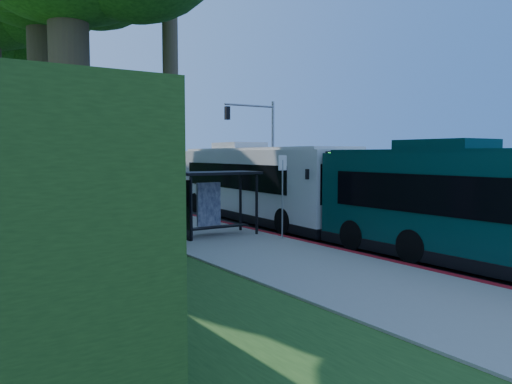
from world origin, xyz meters
TOP-DOWN VIEW (x-y plane):
  - ground at (0.00, 0.00)m, footprint 140.00×140.00m
  - sidewalk at (-7.30, 0.00)m, footprint 4.50×70.00m
  - red_curb at (-5.00, -4.00)m, footprint 0.25×30.00m
  - grass_verge at (-13.00, 5.00)m, footprint 8.00×70.00m
  - bus_shelter at (-7.26, -2.86)m, footprint 3.20×1.51m
  - stop_sign_pole at (-5.40, -5.00)m, footprint 0.35×0.06m
  - traffic_signal_pole at (3.78, 10.00)m, footprint 4.10×0.30m
  - tree_2 at (-11.89, 15.98)m, footprint 8.82×8.40m
  - white_bus at (-2.82, 0.46)m, footprint 3.52×12.93m
  - teal_bus at (-3.17, -12.10)m, footprint 2.65×12.26m
  - pickup at (0.87, 4.22)m, footprint 3.24×5.32m

SIDE VIEW (x-z plane):
  - ground at x=0.00m, z-range 0.00..0.00m
  - grass_verge at x=-13.00m, z-range 0.00..0.06m
  - sidewalk at x=-7.30m, z-range 0.00..0.12m
  - red_curb at x=-5.00m, z-range 0.00..0.13m
  - pickup at x=0.87m, z-range 0.00..1.38m
  - teal_bus at x=-3.17m, z-range -0.04..3.61m
  - bus_shelter at x=-7.26m, z-range 0.53..3.08m
  - white_bus at x=-2.82m, z-range -0.05..3.77m
  - stop_sign_pole at x=-5.40m, z-range 0.50..3.67m
  - traffic_signal_pole at x=3.78m, z-range 0.92..7.92m
  - tree_2 at x=-11.89m, z-range 2.92..18.04m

